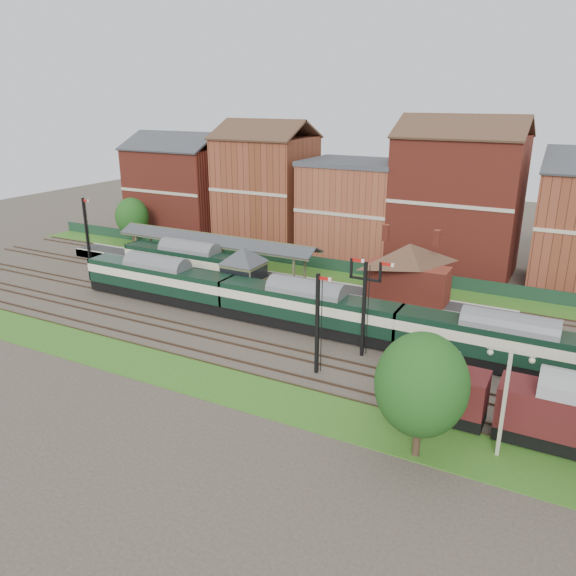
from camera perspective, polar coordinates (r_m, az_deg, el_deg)
The scene contains 20 objects.
ground at distance 53.81m, azimuth -3.57°, elevation -3.19°, with size 160.00×160.00×0.00m, color #473D33.
grass_back at distance 67.12m, azimuth 3.57°, elevation 1.38°, with size 90.00×4.50×0.06m, color #2D6619.
grass_front at distance 44.97m, azimuth -11.65°, elevation -8.19°, with size 90.00×5.00×0.06m, color #2D6619.
fence at distance 68.66m, azimuth 4.28°, elevation 2.40°, with size 90.00×0.12×1.50m, color #193823.
platform at distance 63.91m, azimuth -2.85°, elevation 0.93°, with size 55.00×3.40×1.00m, color #2D2D2D.
signal_box at distance 56.83m, azimuth -4.51°, elevation 1.42°, with size 5.40×5.40×6.00m.
brick_hut at distance 53.82m, azimuth 2.77°, elevation -1.81°, with size 3.20×2.64×2.94m.
station_building at distance 56.42m, azimuth 12.11°, elevation 1.74°, with size 8.10×8.10×5.90m.
canopy at distance 65.97m, azimuth -7.41°, elevation 5.06°, with size 26.00×3.89×4.08m.
semaphore_bracket at distance 45.11m, azimuth 7.78°, elevation -1.48°, with size 3.60×0.25×8.18m.
semaphore_platform_end at distance 77.23m, azimuth -19.81°, elevation 5.80°, with size 1.23×0.25×8.00m.
semaphore_siding at distance 42.11m, azimuth 3.02°, elevation -3.54°, with size 1.23×0.25×8.00m.
yard_lamp at distance 34.94m, azimuth 21.20°, elevation -10.19°, with size 2.60×0.22×7.00m.
town_backdrop at distance 73.57m, azimuth 6.51°, elevation 8.46°, with size 69.00×10.00×16.00m.
dmu_train at distance 50.41m, azimuth 1.88°, elevation -1.90°, with size 51.29×2.70×3.94m.
platform_railcar at distance 64.79m, azimuth -9.90°, elevation 2.59°, with size 17.10×2.70×3.94m.
goods_van_a at distance 38.52m, azimuth 14.95°, elevation -9.80°, with size 6.20×2.69×3.76m.
goods_van_b at distance 37.89m, azimuth 25.47°, elevation -11.46°, with size 6.53×2.83×3.96m.
tree_far at distance 33.15m, azimuth 13.40°, elevation -9.54°, with size 5.35×5.35×7.81m.
tree_back at distance 82.60m, azimuth -15.56°, elevation 6.99°, with size 4.65×4.65×6.80m.
Camera 1 is at (26.34, -42.34, 20.24)m, focal length 35.00 mm.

